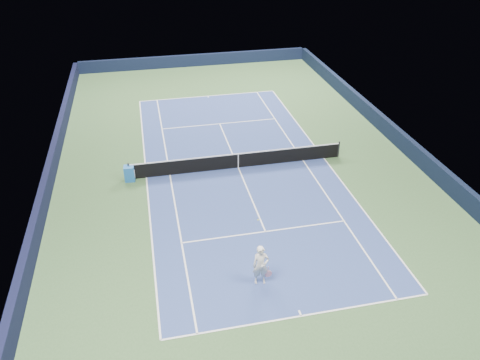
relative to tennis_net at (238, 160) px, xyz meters
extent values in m
plane|color=#34542E|center=(0.00, 0.00, -0.50)|extent=(40.00, 40.00, 0.00)
cube|color=black|center=(0.00, 19.82, 0.05)|extent=(22.00, 0.35, 1.10)
cube|color=black|center=(10.82, 0.00, 0.05)|extent=(0.35, 40.00, 1.10)
cube|color=black|center=(-10.82, 0.00, 0.05)|extent=(0.35, 40.00, 1.10)
cube|color=navy|center=(0.00, 0.00, -0.50)|extent=(10.97, 23.77, 0.01)
cube|color=white|center=(0.00, 11.88, -0.50)|extent=(10.97, 0.08, 0.00)
cube|color=white|center=(0.00, -11.88, -0.50)|extent=(10.97, 0.08, 0.00)
cube|color=white|center=(5.49, 0.00, -0.50)|extent=(0.08, 23.77, 0.00)
cube|color=white|center=(-5.49, 0.00, -0.50)|extent=(0.08, 23.77, 0.00)
cube|color=white|center=(4.12, 0.00, -0.50)|extent=(0.08, 23.77, 0.00)
cube|color=white|center=(-4.12, 0.00, -0.50)|extent=(0.08, 23.77, 0.00)
cube|color=white|center=(0.00, 6.40, -0.50)|extent=(8.23, 0.08, 0.00)
cube|color=white|center=(0.00, -6.40, -0.50)|extent=(8.23, 0.08, 0.00)
cube|color=white|center=(0.00, 0.00, -0.50)|extent=(0.08, 12.80, 0.00)
cube|color=white|center=(0.00, 11.73, -0.50)|extent=(0.08, 0.30, 0.00)
cube|color=white|center=(0.00, -11.73, -0.50)|extent=(0.08, 0.30, 0.00)
cylinder|color=black|center=(-6.40, 0.00, 0.03)|extent=(0.10, 0.10, 1.07)
cylinder|color=black|center=(6.40, 0.00, 0.03)|extent=(0.10, 0.10, 1.07)
cube|color=black|center=(0.00, 0.00, -0.05)|extent=(12.80, 0.03, 0.91)
cube|color=white|center=(0.00, 0.00, 0.44)|extent=(12.80, 0.04, 0.06)
cube|color=white|center=(0.00, 0.00, -0.05)|extent=(0.05, 0.04, 0.91)
cube|color=blue|center=(-6.40, -0.11, -0.04)|extent=(0.60, 0.55, 0.92)
cube|color=silver|center=(-6.11, -0.11, -0.05)|extent=(0.02, 0.41, 0.41)
imported|color=white|center=(-1.11, -9.72, 0.45)|extent=(0.73, 0.52, 1.89)
cylinder|color=pink|center=(-0.79, -9.77, 0.20)|extent=(0.03, 0.03, 0.31)
cylinder|color=black|center=(-0.79, -9.77, -0.04)|extent=(0.31, 0.02, 0.31)
cylinder|color=pink|center=(-0.79, -9.77, -0.04)|extent=(0.34, 0.03, 0.34)
sphere|color=gold|center=(-1.01, -8.72, 2.06)|extent=(0.07, 0.07, 0.07)
camera|label=1|loc=(-5.06, -23.89, 13.70)|focal=35.00mm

